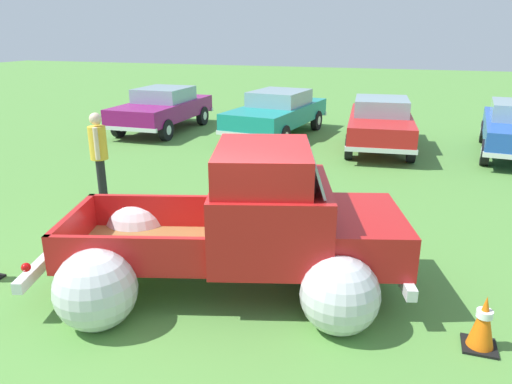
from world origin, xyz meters
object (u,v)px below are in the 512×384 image
Objects in this scene: show_car_2 at (380,122)px; spectator_0 at (99,151)px; show_car_1 at (278,111)px; vintage_pickup_truck at (250,234)px; show_car_0 at (163,107)px; lane_cone_1 at (483,323)px.

show_car_2 is 8.04m from spectator_0.
spectator_0 is (-1.60, -7.19, 0.24)m from show_car_1.
vintage_pickup_truck is 11.03m from show_car_0.
vintage_pickup_truck is 4.55m from spectator_0.
spectator_0 reaches higher than show_car_1.
show_car_0 is at bearing -76.68° from show_car_1.
show_car_1 is (-2.32, 9.49, 0.03)m from vintage_pickup_truck.
vintage_pickup_truck reaches higher than lane_cone_1.
vintage_pickup_truck reaches higher than show_car_1.
show_car_0 is at bearing -100.40° from spectator_0.
lane_cone_1 is (1.83, -9.16, -0.47)m from show_car_2.
show_car_1 and show_car_2 have the same top height.
show_car_0 is 3.94m from show_car_1.
show_car_2 reaches higher than lane_cone_1.
show_car_1 is 7.37m from spectator_0.
lane_cone_1 is (5.11, -9.97, -0.47)m from show_car_1.
vintage_pickup_truck is 1.11× the size of show_car_2.
show_car_0 is (-6.25, 9.09, 0.03)m from vintage_pickup_truck.
show_car_0 and show_car_2 have the same top height.
spectator_0 is at bearing -4.98° from show_car_1.
show_car_1 is 7.62× the size of lane_cone_1.
show_car_0 and show_car_1 have the same top height.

